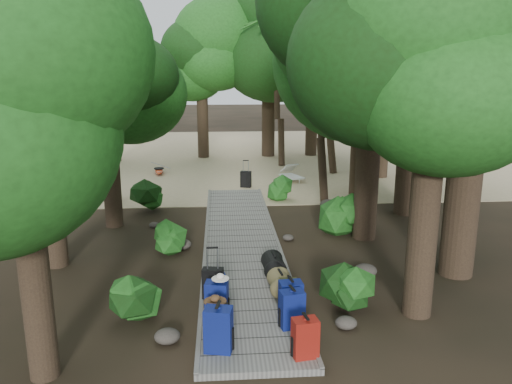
{
  "coord_description": "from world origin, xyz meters",
  "views": [
    {
      "loc": [
        -0.56,
        -11.69,
        4.56
      ],
      "look_at": [
        0.54,
        2.98,
        1.0
      ],
      "focal_mm": 35.0,
      "sensor_mm": 36.0,
      "label": 1
    }
  ],
  "objects_px": {
    "lone_suitcase_on_sand": "(246,179)",
    "backpack_left_c": "(217,298)",
    "backpack_left_d": "(218,283)",
    "backpack_right_d": "(289,290)",
    "backpack_right_c": "(291,296)",
    "backpack_left_b": "(218,320)",
    "duffel_right_black": "(274,265)",
    "kayak": "(159,170)",
    "sun_lounger": "(292,174)",
    "suitcase_on_boardwalk": "(213,284)",
    "backpack_right_b": "(292,307)",
    "backpack_right_a": "(305,336)",
    "duffel_right_khaki": "(280,282)",
    "backpack_left_a": "(218,327)"
  },
  "relations": [
    {
      "from": "backpack_left_c",
      "to": "lone_suitcase_on_sand",
      "type": "relative_size",
      "value": 1.18
    },
    {
      "from": "backpack_right_c",
      "to": "sun_lounger",
      "type": "xyz_separation_m",
      "value": [
        1.79,
        12.17,
        -0.16
      ]
    },
    {
      "from": "backpack_left_a",
      "to": "backpack_right_c",
      "type": "height_order",
      "value": "backpack_left_a"
    },
    {
      "from": "duffel_right_khaki",
      "to": "backpack_left_a",
      "type": "bearing_deg",
      "value": -128.6
    },
    {
      "from": "backpack_right_d",
      "to": "backpack_right_c",
      "type": "bearing_deg",
      "value": -93.3
    },
    {
      "from": "backpack_left_a",
      "to": "suitcase_on_boardwalk",
      "type": "distance_m",
      "value": 1.93
    },
    {
      "from": "backpack_left_b",
      "to": "duffel_right_black",
      "type": "relative_size",
      "value": 0.88
    },
    {
      "from": "backpack_left_d",
      "to": "backpack_right_d",
      "type": "distance_m",
      "value": 1.46
    },
    {
      "from": "duffel_right_khaki",
      "to": "suitcase_on_boardwalk",
      "type": "bearing_deg",
      "value": -179.26
    },
    {
      "from": "lone_suitcase_on_sand",
      "to": "backpack_left_c",
      "type": "bearing_deg",
      "value": -77.66
    },
    {
      "from": "backpack_left_a",
      "to": "backpack_right_d",
      "type": "relative_size",
      "value": 1.59
    },
    {
      "from": "lone_suitcase_on_sand",
      "to": "backpack_right_c",
      "type": "bearing_deg",
      "value": -70.54
    },
    {
      "from": "duffel_right_black",
      "to": "kayak",
      "type": "xyz_separation_m",
      "value": [
        -3.94,
        12.32,
        -0.17
      ]
    },
    {
      "from": "backpack_right_c",
      "to": "kayak",
      "type": "height_order",
      "value": "backpack_right_c"
    },
    {
      "from": "backpack_right_c",
      "to": "suitcase_on_boardwalk",
      "type": "xyz_separation_m",
      "value": [
        -1.46,
        0.77,
        -0.04
      ]
    },
    {
      "from": "backpack_left_d",
      "to": "kayak",
      "type": "xyz_separation_m",
      "value": [
        -2.69,
        13.26,
        -0.19
      ]
    },
    {
      "from": "backpack_left_b",
      "to": "backpack_right_a",
      "type": "distance_m",
      "value": 1.54
    },
    {
      "from": "duffel_right_khaki",
      "to": "sun_lounger",
      "type": "height_order",
      "value": "sun_lounger"
    },
    {
      "from": "backpack_left_b",
      "to": "backpack_right_b",
      "type": "distance_m",
      "value": 1.33
    },
    {
      "from": "backpack_right_c",
      "to": "duffel_right_khaki",
      "type": "height_order",
      "value": "backpack_right_c"
    },
    {
      "from": "backpack_left_b",
      "to": "lone_suitcase_on_sand",
      "type": "distance_m",
      "value": 11.86
    },
    {
      "from": "duffel_right_khaki",
      "to": "duffel_right_black",
      "type": "distance_m",
      "value": 0.91
    },
    {
      "from": "backpack_right_a",
      "to": "sun_lounger",
      "type": "relative_size",
      "value": 0.38
    },
    {
      "from": "duffel_right_khaki",
      "to": "kayak",
      "type": "relative_size",
      "value": 0.2
    },
    {
      "from": "kayak",
      "to": "sun_lounger",
      "type": "bearing_deg",
      "value": -26.38
    },
    {
      "from": "suitcase_on_boardwalk",
      "to": "kayak",
      "type": "height_order",
      "value": "suitcase_on_boardwalk"
    },
    {
      "from": "backpack_right_c",
      "to": "backpack_left_c",
      "type": "bearing_deg",
      "value": 173.79
    },
    {
      "from": "duffel_right_khaki",
      "to": "duffel_right_black",
      "type": "height_order",
      "value": "duffel_right_black"
    },
    {
      "from": "backpack_left_d",
      "to": "lone_suitcase_on_sand",
      "type": "distance_m",
      "value": 10.19
    },
    {
      "from": "suitcase_on_boardwalk",
      "to": "lone_suitcase_on_sand",
      "type": "xyz_separation_m",
      "value": [
        1.22,
        10.31,
        -0.1
      ]
    },
    {
      "from": "backpack_right_c",
      "to": "suitcase_on_boardwalk",
      "type": "bearing_deg",
      "value": 146.31
    },
    {
      "from": "suitcase_on_boardwalk",
      "to": "lone_suitcase_on_sand",
      "type": "height_order",
      "value": "suitcase_on_boardwalk"
    },
    {
      "from": "backpack_left_c",
      "to": "kayak",
      "type": "height_order",
      "value": "backpack_left_c"
    },
    {
      "from": "backpack_left_d",
      "to": "backpack_right_a",
      "type": "bearing_deg",
      "value": -70.47
    },
    {
      "from": "backpack_right_a",
      "to": "lone_suitcase_on_sand",
      "type": "distance_m",
      "value": 12.5
    },
    {
      "from": "backpack_left_a",
      "to": "lone_suitcase_on_sand",
      "type": "height_order",
      "value": "backpack_left_a"
    },
    {
      "from": "backpack_right_b",
      "to": "backpack_right_d",
      "type": "distance_m",
      "value": 0.99
    },
    {
      "from": "duffel_right_khaki",
      "to": "lone_suitcase_on_sand",
      "type": "height_order",
      "value": "lone_suitcase_on_sand"
    },
    {
      "from": "kayak",
      "to": "sun_lounger",
      "type": "relative_size",
      "value": 1.72
    },
    {
      "from": "backpack_right_a",
      "to": "duffel_right_black",
      "type": "bearing_deg",
      "value": 83.05
    },
    {
      "from": "backpack_left_b",
      "to": "duffel_right_khaki",
      "type": "distance_m",
      "value": 2.14
    },
    {
      "from": "backpack_left_c",
      "to": "backpack_left_d",
      "type": "distance_m",
      "value": 0.94
    },
    {
      "from": "backpack_right_b",
      "to": "backpack_right_c",
      "type": "xyz_separation_m",
      "value": [
        0.05,
        0.46,
        -0.02
      ]
    },
    {
      "from": "backpack_left_d",
      "to": "backpack_right_d",
      "type": "height_order",
      "value": "backpack_right_d"
    },
    {
      "from": "backpack_left_a",
      "to": "backpack_left_c",
      "type": "distance_m",
      "value": 1.16
    },
    {
      "from": "backpack_right_a",
      "to": "backpack_right_d",
      "type": "xyz_separation_m",
      "value": [
        0.01,
        1.94,
        -0.1
      ]
    },
    {
      "from": "backpack_left_a",
      "to": "backpack_left_c",
      "type": "relative_size",
      "value": 1.08
    },
    {
      "from": "suitcase_on_boardwalk",
      "to": "backpack_left_a",
      "type": "bearing_deg",
      "value": -77.84
    },
    {
      "from": "duffel_right_khaki",
      "to": "backpack_left_b",
      "type": "bearing_deg",
      "value": -134.42
    },
    {
      "from": "backpack_left_b",
      "to": "lone_suitcase_on_sand",
      "type": "height_order",
      "value": "backpack_left_b"
    }
  ]
}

